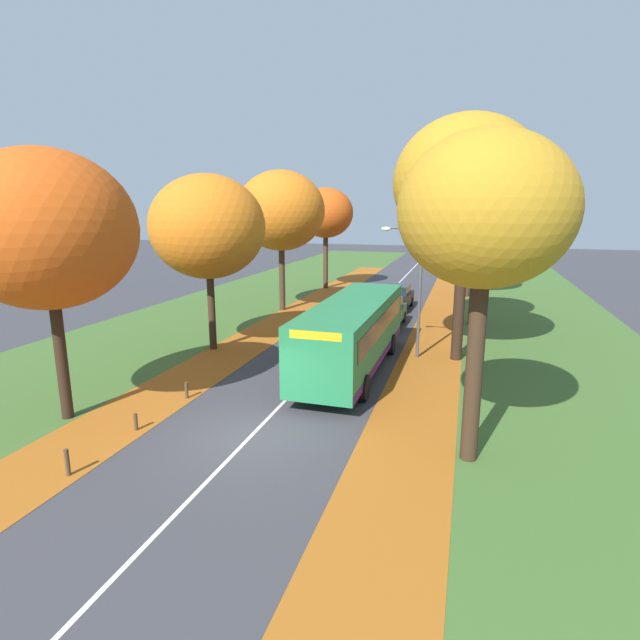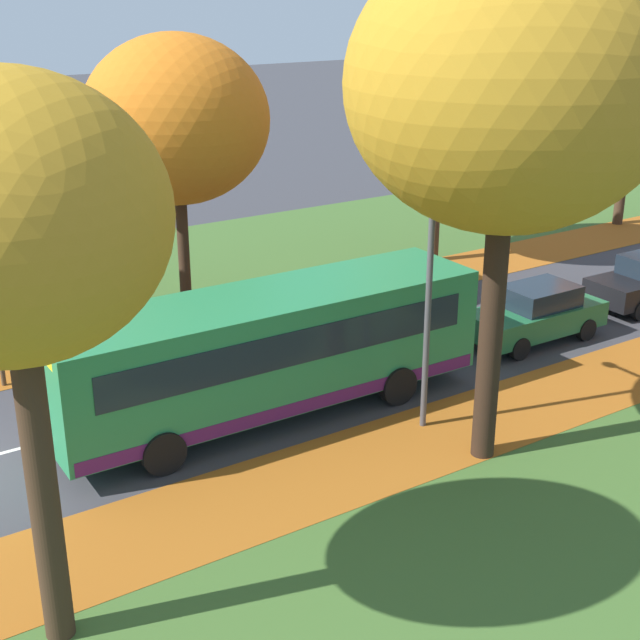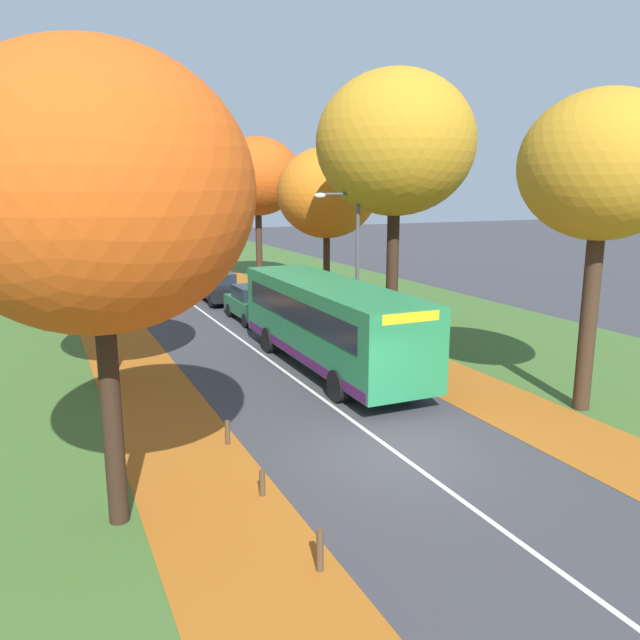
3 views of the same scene
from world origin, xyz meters
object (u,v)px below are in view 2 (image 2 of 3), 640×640
at_px(tree_right_nearest, 8,222).
at_px(tree_left_mid, 441,76).
at_px(tree_left_far, 636,69).
at_px(tree_left_near, 176,120).
at_px(streetlamp_right, 420,268).
at_px(car_green_lead, 535,314).
at_px(tree_right_near, 509,85).
at_px(bus, 268,347).
at_px(bollard_third, 3,374).

bearing_deg(tree_right_nearest, tree_left_mid, 124.48).
height_order(tree_left_far, tree_right_nearest, tree_right_nearest).
height_order(tree_left_mid, tree_left_far, tree_left_mid).
height_order(tree_left_near, streetlamp_right, tree_left_near).
relative_size(tree_right_nearest, car_green_lead, 2.06).
height_order(tree_right_nearest, streetlamp_right, tree_right_nearest).
bearing_deg(tree_right_near, tree_right_nearest, -86.39).
bearing_deg(car_green_lead, tree_right_near, -54.61).
bearing_deg(tree_right_near, bus, -145.46).
relative_size(tree_right_nearest, tree_right_near, 0.82).
bearing_deg(tree_left_mid, tree_left_far, 88.85).
bearing_deg(streetlamp_right, tree_right_nearest, -73.92).
distance_m(tree_right_nearest, bollard_third, 11.84).
height_order(bollard_third, bus, bus).
distance_m(tree_right_near, car_green_lead, 9.91).
bearing_deg(bollard_third, tree_left_far, 94.79).
relative_size(tree_right_near, bollard_third, 17.36).
height_order(tree_right_nearest, bollard_third, tree_right_nearest).
xyz_separation_m(tree_left_near, bus, (7.28, -1.27, -4.19)).
xyz_separation_m(bollard_third, streetlamp_right, (7.17, 7.52, 3.43)).
xyz_separation_m(tree_left_near, tree_left_mid, (-0.14, 9.93, 0.67)).
height_order(tree_right_near, car_green_lead, tree_right_near).
height_order(bollard_third, car_green_lead, car_green_lead).
height_order(tree_right_near, bus, tree_right_near).
xyz_separation_m(tree_right_nearest, bus, (-4.80, 6.59, -4.96)).
bearing_deg(car_green_lead, streetlamp_right, -71.43).
distance_m(tree_right_near, bus, 7.94).
distance_m(tree_left_far, car_green_lead, 15.51).
distance_m(tree_left_near, streetlamp_right, 9.75).
height_order(tree_left_mid, tree_right_nearest, tree_left_mid).
height_order(tree_left_far, tree_right_near, tree_right_near).
bearing_deg(tree_right_near, tree_left_near, -171.96).
bearing_deg(car_green_lead, tree_left_near, -135.21).
relative_size(tree_left_near, tree_left_mid, 0.91).
distance_m(tree_left_far, bus, 22.79).
bearing_deg(car_green_lead, bus, -90.85).
bearing_deg(tree_right_nearest, bollard_third, 170.10).
distance_m(tree_right_nearest, streetlamp_right, 10.05).
bearing_deg(streetlamp_right, tree_left_mid, 138.17).
bearing_deg(bus, tree_right_near, 34.54).
distance_m(tree_right_near, streetlamp_right, 4.56).
bearing_deg(streetlamp_right, tree_left_far, 116.84).
height_order(tree_left_near, bollard_third, tree_left_near).
relative_size(tree_right_near, bus, 1.02).
distance_m(bollard_third, streetlamp_right, 10.95).
xyz_separation_m(tree_left_far, tree_right_nearest, (12.01, -27.71, 0.35)).
xyz_separation_m(tree_left_near, tree_right_near, (11.47, 1.62, 1.91)).
bearing_deg(tree_left_far, tree_left_near, -90.17).
height_order(tree_left_mid, bus, tree_left_mid).
distance_m(tree_left_mid, streetlamp_right, 13.12).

